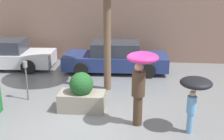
{
  "coord_description": "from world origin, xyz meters",
  "views": [
    {
      "loc": [
        1.31,
        -6.88,
        3.76
      ],
      "look_at": [
        0.53,
        1.6,
        1.05
      ],
      "focal_mm": 45.0,
      "sensor_mm": 36.0,
      "label": 1
    }
  ],
  "objects_px": {
    "person_adult": "(141,74)",
    "person_child": "(195,89)",
    "planter_box": "(82,95)",
    "parking_meter": "(26,73)",
    "parked_car_near": "(116,58)",
    "parked_car_far": "(3,55)"
  },
  "relations": [
    {
      "from": "person_child",
      "to": "planter_box",
      "type": "bearing_deg",
      "value": 116.0
    },
    {
      "from": "person_child",
      "to": "parked_car_near",
      "type": "relative_size",
      "value": 0.33
    },
    {
      "from": "planter_box",
      "to": "parking_meter",
      "type": "bearing_deg",
      "value": 163.27
    },
    {
      "from": "planter_box",
      "to": "person_child",
      "type": "distance_m",
      "value": 3.33
    },
    {
      "from": "planter_box",
      "to": "person_adult",
      "type": "height_order",
      "value": "person_adult"
    },
    {
      "from": "planter_box",
      "to": "person_adult",
      "type": "relative_size",
      "value": 0.67
    },
    {
      "from": "person_child",
      "to": "parked_car_near",
      "type": "height_order",
      "value": "person_child"
    },
    {
      "from": "person_child",
      "to": "parked_car_near",
      "type": "bearing_deg",
      "value": 70.07
    },
    {
      "from": "parked_car_far",
      "to": "person_child",
      "type": "bearing_deg",
      "value": -127.2
    },
    {
      "from": "person_adult",
      "to": "person_child",
      "type": "bearing_deg",
      "value": 50.22
    },
    {
      "from": "person_adult",
      "to": "parking_meter",
      "type": "xyz_separation_m",
      "value": [
        -3.66,
        1.42,
        -0.53
      ]
    },
    {
      "from": "parked_car_near",
      "to": "parking_meter",
      "type": "xyz_separation_m",
      "value": [
        -2.63,
        -3.36,
        0.36
      ]
    },
    {
      "from": "person_adult",
      "to": "person_child",
      "type": "xyz_separation_m",
      "value": [
        1.36,
        -0.18,
        -0.28
      ]
    },
    {
      "from": "planter_box",
      "to": "parked_car_near",
      "type": "bearing_deg",
      "value": 79.93
    },
    {
      "from": "parked_car_far",
      "to": "parked_car_near",
      "type": "bearing_deg",
      "value": -93.64
    },
    {
      "from": "planter_box",
      "to": "parked_car_far",
      "type": "xyz_separation_m",
      "value": [
        -4.37,
        3.96,
        0.09
      ]
    },
    {
      "from": "person_child",
      "to": "person_adult",
      "type": "bearing_deg",
      "value": 126.72
    },
    {
      "from": "planter_box",
      "to": "parked_car_near",
      "type": "xyz_separation_m",
      "value": [
        0.7,
        3.94,
        0.09
      ]
    },
    {
      "from": "parked_car_near",
      "to": "parking_meter",
      "type": "distance_m",
      "value": 4.28
    },
    {
      "from": "parking_meter",
      "to": "person_adult",
      "type": "bearing_deg",
      "value": -21.28
    },
    {
      "from": "parking_meter",
      "to": "planter_box",
      "type": "bearing_deg",
      "value": -16.73
    },
    {
      "from": "person_adult",
      "to": "person_child",
      "type": "relative_size",
      "value": 1.4
    }
  ]
}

